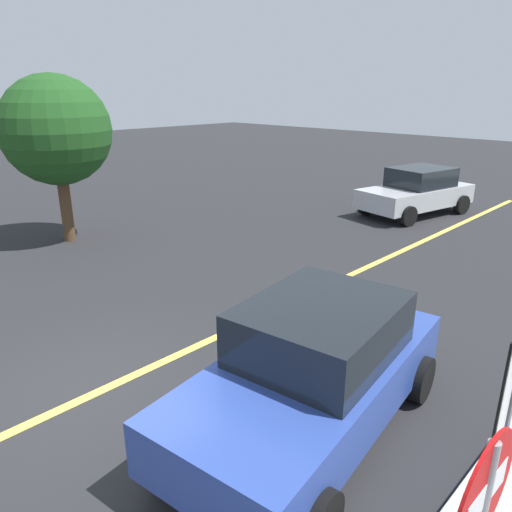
# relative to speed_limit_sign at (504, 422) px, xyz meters

# --- Properties ---
(ground_plane) EXTENTS (80.00, 80.00, 0.00)m
(ground_plane) POSITION_rel_speed_limit_sign_xyz_m (-0.70, 4.89, -1.76)
(ground_plane) COLOR #262628
(lane_marking_centre) EXTENTS (28.00, 0.16, 0.01)m
(lane_marking_centre) POSITION_rel_speed_limit_sign_xyz_m (2.30, 4.89, -1.76)
(lane_marking_centre) COLOR #E0D14C
(speed_limit_sign) EXTENTS (0.54, 0.06, 2.52)m
(speed_limit_sign) POSITION_rel_speed_limit_sign_xyz_m (0.00, 0.00, 0.00)
(speed_limit_sign) COLOR #4C4C51
(speed_limit_sign) RESTS_ON ground_plane
(car_silver_near_curb) EXTENTS (4.32, 2.59, 1.56)m
(car_silver_near_curb) POSITION_rel_speed_limit_sign_xyz_m (11.83, 6.55, -0.97)
(car_silver_near_curb) COLOR #B7BABF
(car_silver_near_curb) RESTS_ON ground_plane
(car_blue_far_lane) EXTENTS (4.38, 2.51, 1.65)m
(car_blue_far_lane) POSITION_rel_speed_limit_sign_xyz_m (0.77, 2.30, -0.94)
(car_blue_far_lane) COLOR #2D479E
(car_blue_far_lane) RESTS_ON ground_plane
(tree_left_verge) EXTENTS (2.85, 2.85, 4.44)m
(tree_left_verge) POSITION_rel_speed_limit_sign_xyz_m (2.26, 12.06, 1.23)
(tree_left_verge) COLOR #513823
(tree_left_verge) RESTS_ON ground_plane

